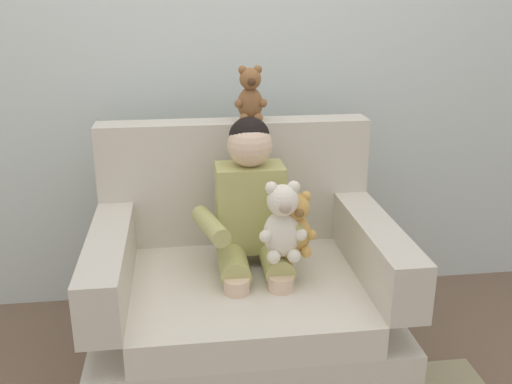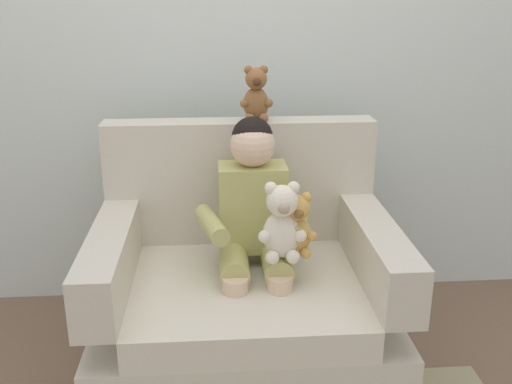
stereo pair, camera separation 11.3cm
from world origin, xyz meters
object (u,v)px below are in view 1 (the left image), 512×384
seated_child (252,217)px  plush_honey (296,225)px  plush_cream (282,223)px  plush_brown_on_backrest (250,95)px  armchair (243,297)px

seated_child → plush_honey: 0.19m
seated_child → plush_cream: (0.09, -0.15, 0.03)m
seated_child → plush_brown_on_backrest: plush_brown_on_backrest is taller
plush_cream → armchair: bearing=123.2°
plush_brown_on_backrest → plush_cream: bearing=-91.1°
plush_cream → plush_brown_on_backrest: bearing=87.3°
seated_child → plush_honey: seated_child is taller
armchair → plush_honey: bearing=-30.3°
seated_child → plush_honey: (0.15, -0.13, 0.01)m
armchair → seated_child: size_ratio=1.36×
plush_cream → plush_honey: bearing=14.6°
plush_brown_on_backrest → seated_child: bearing=-104.5°
seated_child → plush_brown_on_backrest: bearing=80.7°
seated_child → plush_honey: bearing=-44.4°
seated_child → plush_brown_on_backrest: 0.50m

